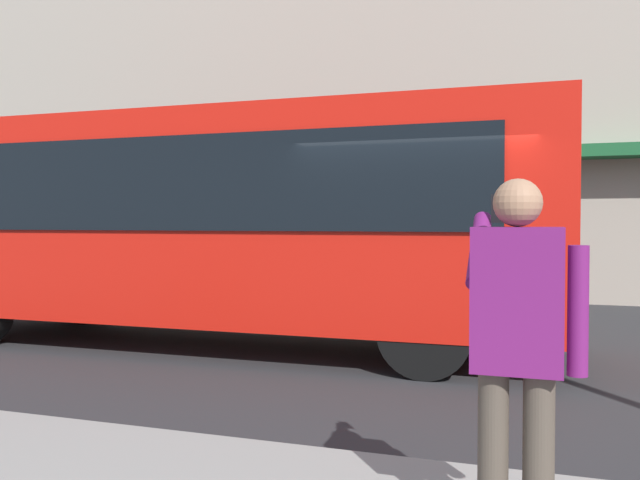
# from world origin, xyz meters

# --- Properties ---
(ground_plane) EXTENTS (60.00, 60.00, 0.00)m
(ground_plane) POSITION_xyz_m (0.00, 0.00, 0.00)
(ground_plane) COLOR #2B2B2D
(building_facade_far) EXTENTS (28.00, 1.55, 12.00)m
(building_facade_far) POSITION_xyz_m (-0.02, -6.80, 5.99)
(building_facade_far) COLOR #A89E8E
(building_facade_far) RESTS_ON ground_plane
(red_bus) EXTENTS (9.05, 2.54, 3.08)m
(red_bus) POSITION_xyz_m (2.89, -0.32, 1.68)
(red_bus) COLOR red
(red_bus) RESTS_ON ground_plane
(pedestrian_photographer) EXTENTS (0.53, 0.52, 1.70)m
(pedestrian_photographer) POSITION_xyz_m (-1.15, 4.50, 1.14)
(pedestrian_photographer) COLOR #4C4238
(pedestrian_photographer) RESTS_ON sidewalk_curb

